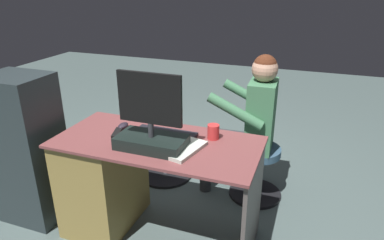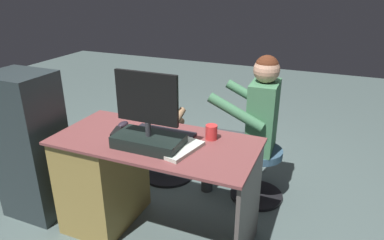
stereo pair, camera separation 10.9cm
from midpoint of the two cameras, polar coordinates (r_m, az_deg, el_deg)
name	(u,v)px [view 2 (the right image)]	position (r m, az deg, el deg)	size (l,w,h in m)	color
ground_plane	(177,208)	(2.87, -1.42, -14.34)	(10.00, 10.00, 0.00)	#50615F
desk	(113,176)	(2.59, -11.66, -8.98)	(1.33, 0.63, 0.74)	brown
monitor	(148,128)	(2.11, -5.78, -1.33)	(0.43, 0.23, 0.48)	black
keyboard	(164,133)	(2.33, -3.30, -2.14)	(0.42, 0.14, 0.02)	black
computer_mouse	(123,124)	(2.47, -10.05, -0.72)	(0.06, 0.10, 0.04)	#28202B
cup	(211,132)	(2.25, 4.60, -2.03)	(0.08, 0.08, 0.10)	red
tv_remote	(116,131)	(2.39, -11.07, -1.84)	(0.04, 0.15, 0.02)	black
notebook_binder	(177,148)	(2.12, -1.02, -4.58)	(0.22, 0.30, 0.02)	silver
office_chair_teddy	(168,151)	(3.19, -3.04, -5.06)	(0.49, 0.49, 0.45)	black
teddy_bear	(167,113)	(3.05, -3.06, 1.08)	(0.27, 0.27, 0.37)	#9B7452
visitor_chair	(258,169)	(2.93, 11.93, -7.96)	(0.44, 0.44, 0.45)	black
person	(251,118)	(2.75, 10.82, 0.34)	(0.58, 0.49, 1.20)	#427852
equipment_rack	(30,146)	(2.81, -24.08, -4.02)	(0.44, 0.36, 1.12)	#273134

